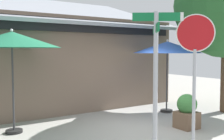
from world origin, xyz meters
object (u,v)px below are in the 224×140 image
(stop_sign, at_px, (195,57))
(patio_umbrella_royal_blue_center, at_px, (167,48))
(sidewalk_planter, at_px, (187,111))
(street_sign_post, at_px, (156,70))
(patio_umbrella_forest_green_left, at_px, (12,40))

(stop_sign, xyz_separation_m, patio_umbrella_royal_blue_center, (2.38, 3.23, 0.25))
(patio_umbrella_royal_blue_center, bearing_deg, sidewalk_planter, -118.50)
(street_sign_post, relative_size, stop_sign, 1.00)
(street_sign_post, xyz_separation_m, stop_sign, (0.95, -0.12, 0.24))
(street_sign_post, xyz_separation_m, sidewalk_planter, (2.34, 1.29, -1.32))
(street_sign_post, xyz_separation_m, patio_umbrella_royal_blue_center, (3.33, 3.10, 0.49))
(stop_sign, distance_m, sidewalk_planter, 2.52)
(street_sign_post, relative_size, patio_umbrella_royal_blue_center, 1.13)
(stop_sign, relative_size, sidewalk_planter, 3.02)
(patio_umbrella_forest_green_left, relative_size, patio_umbrella_royal_blue_center, 1.06)
(street_sign_post, distance_m, patio_umbrella_royal_blue_center, 4.58)
(patio_umbrella_royal_blue_center, bearing_deg, street_sign_post, -137.01)
(stop_sign, height_order, patio_umbrella_royal_blue_center, stop_sign)
(patio_umbrella_royal_blue_center, xyz_separation_m, sidewalk_planter, (-0.99, -1.82, -1.81))
(street_sign_post, bearing_deg, patio_umbrella_forest_green_left, 118.07)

